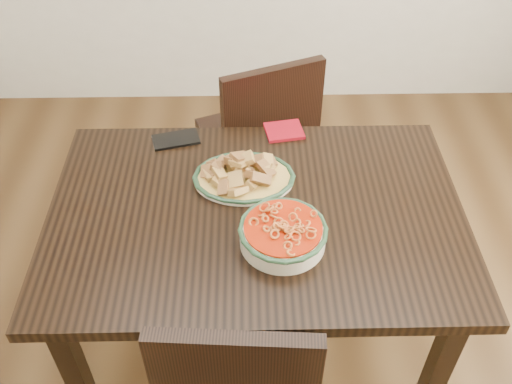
{
  "coord_description": "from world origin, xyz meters",
  "views": [
    {
      "loc": [
        -0.12,
        -1.25,
        2.0
      ],
      "look_at": [
        -0.1,
        0.01,
        0.81
      ],
      "focal_mm": 40.0,
      "sensor_mm": 36.0,
      "label": 1
    }
  ],
  "objects_px": {
    "fish_plate": "(244,170)",
    "noodle_bowl": "(283,232)",
    "dining_table": "(256,230)",
    "smartphone": "(176,139)",
    "chair_far": "(262,136)"
  },
  "relations": [
    {
      "from": "chair_far",
      "to": "fish_plate",
      "type": "relative_size",
      "value": 2.73
    },
    {
      "from": "dining_table",
      "to": "chair_far",
      "type": "height_order",
      "value": "chair_far"
    },
    {
      "from": "fish_plate",
      "to": "noodle_bowl",
      "type": "relative_size",
      "value": 1.25
    },
    {
      "from": "chair_far",
      "to": "noodle_bowl",
      "type": "height_order",
      "value": "chair_far"
    },
    {
      "from": "dining_table",
      "to": "smartphone",
      "type": "height_order",
      "value": "smartphone"
    },
    {
      "from": "chair_far",
      "to": "smartphone",
      "type": "height_order",
      "value": "chair_far"
    },
    {
      "from": "dining_table",
      "to": "smartphone",
      "type": "distance_m",
      "value": 0.46
    },
    {
      "from": "noodle_bowl",
      "to": "smartphone",
      "type": "height_order",
      "value": "noodle_bowl"
    },
    {
      "from": "smartphone",
      "to": "dining_table",
      "type": "bearing_deg",
      "value": -66.47
    },
    {
      "from": "dining_table",
      "to": "smartphone",
      "type": "relative_size",
      "value": 7.98
    },
    {
      "from": "dining_table",
      "to": "smartphone",
      "type": "bearing_deg",
      "value": 127.94
    },
    {
      "from": "noodle_bowl",
      "to": "chair_far",
      "type": "bearing_deg",
      "value": 92.53
    },
    {
      "from": "fish_plate",
      "to": "smartphone",
      "type": "bearing_deg",
      "value": 138.14
    },
    {
      "from": "dining_table",
      "to": "fish_plate",
      "type": "bearing_deg",
      "value": 104.7
    },
    {
      "from": "fish_plate",
      "to": "noodle_bowl",
      "type": "bearing_deg",
      "value": -67.81
    }
  ]
}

